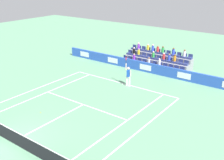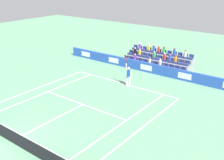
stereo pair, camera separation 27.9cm
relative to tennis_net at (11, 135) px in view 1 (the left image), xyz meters
name	(u,v)px [view 1 (the left image)]	position (x,y,z in m)	size (l,w,h in m)	color
ground_plane	(12,142)	(0.00, 0.00, -0.49)	(80.00, 80.00, 0.00)	#669E77
line_baseline	(123,84)	(0.00, -11.89, -0.49)	(10.97, 0.10, 0.01)	white
line_service	(83,105)	(0.00, -6.40, -0.49)	(8.23, 0.10, 0.01)	white
line_centre_service	(52,121)	(0.00, -3.20, -0.49)	(0.10, 6.40, 0.01)	white
line_singles_sideline_left	(44,94)	(4.12, -5.95, -0.49)	(0.10, 11.89, 0.01)	white
line_singles_sideline_right	(124,123)	(-4.12, -5.95, -0.49)	(0.10, 11.89, 0.01)	white
line_doubles_sideline_left	(33,90)	(5.49, -5.95, -0.49)	(0.10, 11.89, 0.01)	white
line_doubles_sideline_right	(141,129)	(-5.49, -5.95, -0.49)	(0.10, 11.89, 0.01)	white
line_centre_mark	(123,84)	(0.00, -11.79, -0.49)	(0.10, 0.20, 0.01)	white
sponsor_barrier	(146,67)	(0.00, -16.00, 0.02)	(20.93, 0.22, 1.02)	blue
tennis_net	(11,135)	(0.00, 0.00, 0.00)	(11.97, 0.10, 1.07)	#33383D
tennis_player	(128,75)	(-0.63, -11.70, 0.50)	(0.54, 0.43, 2.85)	white
stadium_stand	(157,61)	(0.01, -18.31, 0.07)	(7.44, 2.85, 2.21)	gray
loose_tennis_ball	(41,113)	(1.57, -3.51, -0.46)	(0.07, 0.07, 0.07)	#D1E533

